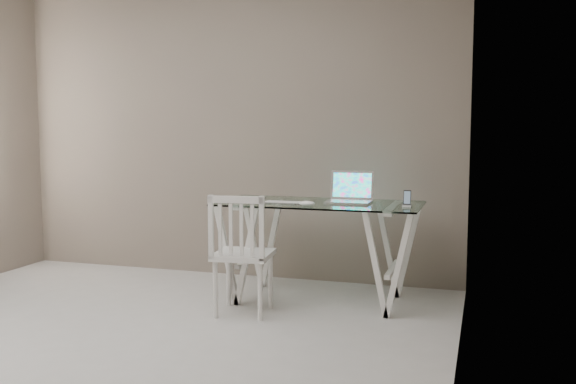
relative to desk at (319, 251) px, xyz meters
name	(u,v)px	position (x,y,z in m)	size (l,w,h in m)	color
room	(62,50)	(-1.01, -1.60, 1.33)	(4.50, 4.52, 2.71)	#B2AFAB
desk	(319,251)	(0.00, 0.00, 0.00)	(1.50, 0.70, 0.75)	silver
chair	(241,249)	(-0.42, -0.53, 0.09)	(0.43, 0.43, 0.85)	silver
laptop	(350,195)	(0.21, 0.10, 0.42)	(0.32, 0.27, 0.23)	silver
keyboard	(283,202)	(-0.25, -0.10, 0.37)	(0.30, 0.13, 0.01)	silver
mouse	(307,203)	(-0.03, -0.22, 0.38)	(0.12, 0.07, 0.04)	white
phone_dock	(407,202)	(0.65, -0.05, 0.39)	(0.06, 0.06, 0.12)	white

